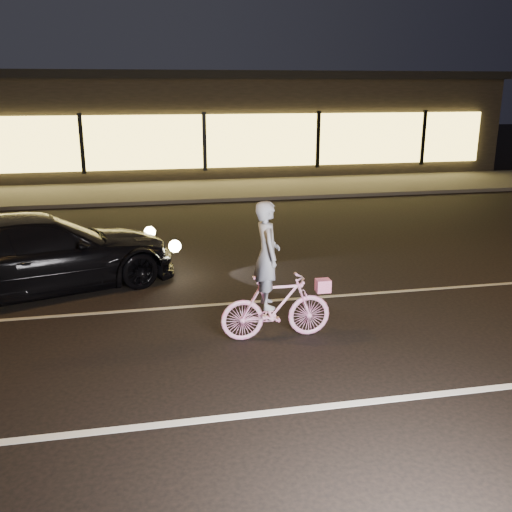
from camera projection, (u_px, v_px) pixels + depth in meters
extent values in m
plane|color=black|center=(321.00, 349.00, 8.19)|extent=(90.00, 90.00, 0.00)
cube|color=silver|center=(360.00, 403.00, 6.78)|extent=(60.00, 0.12, 0.01)
cube|color=gray|center=(287.00, 299.00, 10.07)|extent=(60.00, 0.10, 0.01)
cube|color=#383533|center=(211.00, 190.00, 20.39)|extent=(30.00, 4.00, 0.12)
cube|color=black|center=(194.00, 124.00, 25.47)|extent=(25.00, 8.00, 4.00)
cube|color=black|center=(192.00, 76.00, 24.89)|extent=(25.40, 8.40, 0.30)
cube|color=#EECA53|center=(204.00, 141.00, 21.73)|extent=(23.00, 0.15, 2.00)
cube|color=black|center=(82.00, 144.00, 20.81)|extent=(0.15, 0.08, 2.20)
cube|color=black|center=(204.00, 142.00, 21.66)|extent=(0.15, 0.08, 2.20)
cube|color=black|center=(318.00, 140.00, 22.50)|extent=(0.15, 0.08, 2.20)
cube|color=black|center=(423.00, 138.00, 23.35)|extent=(0.15, 0.08, 2.20)
imported|color=#FF49B5|center=(276.00, 307.00, 8.40)|extent=(1.66, 0.47, 1.00)
imported|color=silver|center=(267.00, 255.00, 8.15)|extent=(0.38, 0.57, 1.57)
cube|color=#E15581|center=(323.00, 286.00, 8.46)|extent=(0.21, 0.17, 0.19)
imported|color=black|center=(41.00, 253.00, 10.35)|extent=(5.29, 3.57, 1.42)
sphere|color=#FFF2BF|center=(150.00, 232.00, 12.08)|extent=(0.24, 0.24, 0.24)
sphere|color=#FFF2BF|center=(175.00, 246.00, 11.01)|extent=(0.24, 0.24, 0.24)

